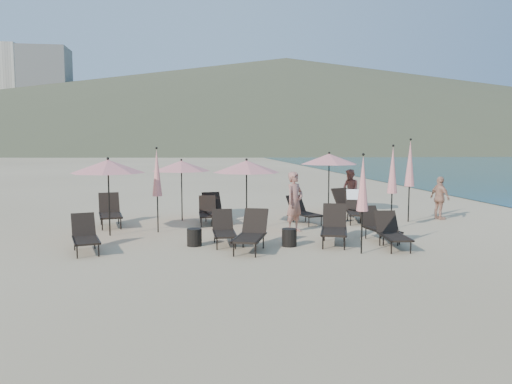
{
  "coord_description": "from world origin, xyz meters",
  "views": [
    {
      "loc": [
        -3.27,
        -12.5,
        2.73
      ],
      "look_at": [
        -1.01,
        3.5,
        1.1
      ],
      "focal_mm": 35.0,
      "sensor_mm": 36.0,
      "label": 1
    }
  ],
  "objects": [
    {
      "name": "lounger_0",
      "position": [
        -5.78,
        0.22,
        0.42
      ],
      "size": [
        0.97,
        1.65,
        0.89
      ],
      "rotation": [
        0.0,
        0.0,
        0.27
      ],
      "color": "black",
      "rests_on": "ground"
    },
    {
      "name": "beachgoer_b",
      "position": [
        3.16,
        6.44,
        0.83
      ],
      "size": [
        0.8,
        0.93,
        1.65
      ],
      "primitive_type": "imported",
      "rotation": [
        0.0,
        0.0,
        -1.34
      ],
      "color": "#9F5F52",
      "rests_on": "ground"
    },
    {
      "name": "lounger_9",
      "position": [
        0.64,
        3.76,
        0.41
      ],
      "size": [
        1.04,
        1.64,
        0.88
      ],
      "rotation": [
        0.0,
        0.0,
        0.33
      ],
      "color": "black",
      "rests_on": "ground"
    },
    {
      "name": "beachgoer_a",
      "position": [
        -0.01,
        2.19,
        0.92
      ],
      "size": [
        0.79,
        0.77,
        1.83
      ],
      "primitive_type": "imported",
      "rotation": [
        0.0,
        0.0,
        0.7
      ],
      "color": "#A76A5A",
      "rests_on": "ground"
    },
    {
      "name": "umbrella_closed_0",
      "position": [
        0.97,
        -0.97,
        1.71
      ],
      "size": [
        0.29,
        0.29,
        2.46
      ],
      "color": "black",
      "rests_on": "ground"
    },
    {
      "name": "ground",
      "position": [
        0.0,
        0.0,
        0.0
      ],
      "size": [
        800.0,
        800.0,
        0.0
      ],
      "primitive_type": "plane",
      "color": "#D6BA8C",
      "rests_on": "ground"
    },
    {
      "name": "lounger_3",
      "position": [
        0.67,
        0.33,
        0.47
      ],
      "size": [
        1.15,
        1.85,
        1.0
      ],
      "rotation": [
        0.0,
        0.0,
        -0.31
      ],
      "color": "black",
      "rests_on": "ground"
    },
    {
      "name": "umbrella_open_0",
      "position": [
        -5.49,
        2.32,
        2.02
      ],
      "size": [
        2.13,
        2.13,
        2.29
      ],
      "color": "black",
      "rests_on": "ground"
    },
    {
      "name": "lounger_6",
      "position": [
        -5.73,
        4.09,
        0.48
      ],
      "size": [
        0.99,
        1.87,
        1.02
      ],
      "rotation": [
        0.0,
        0.0,
        0.19
      ],
      "color": "black",
      "rests_on": "ground"
    },
    {
      "name": "umbrella_closed_3",
      "position": [
        3.08,
        2.2,
        1.84
      ],
      "size": [
        0.31,
        0.31,
        2.65
      ],
      "color": "black",
      "rests_on": "ground"
    },
    {
      "name": "umbrella_closed_2",
      "position": [
        -4.13,
        2.68,
        1.79
      ],
      "size": [
        0.3,
        0.3,
        2.58
      ],
      "color": "black",
      "rests_on": "ground"
    },
    {
      "name": "umbrella_open_3",
      "position": [
        2.09,
        5.75,
        2.08
      ],
      "size": [
        2.19,
        2.19,
        2.36
      ],
      "color": "black",
      "rests_on": "ground"
    },
    {
      "name": "side_table_0",
      "position": [
        -3.07,
        0.52,
        0.23
      ],
      "size": [
        0.39,
        0.39,
        0.46
      ],
      "primitive_type": "cylinder",
      "color": "black",
      "rests_on": "ground"
    },
    {
      "name": "lounger_7",
      "position": [
        -2.56,
        4.08,
        0.41
      ],
      "size": [
        0.6,
        1.54,
        0.88
      ],
      "rotation": [
        0.0,
        0.0,
        -0.01
      ],
      "color": "black",
      "rests_on": "ground"
    },
    {
      "name": "side_table_1",
      "position": [
        -0.61,
        0.13,
        0.23
      ],
      "size": [
        0.4,
        0.4,
        0.47
      ],
      "primitive_type": "cylinder",
      "color": "black",
      "rests_on": "ground"
    },
    {
      "name": "umbrella_closed_1",
      "position": [
        4.26,
        3.51,
        1.98
      ],
      "size": [
        0.33,
        0.33,
        2.85
      ],
      "color": "black",
      "rests_on": "ground"
    },
    {
      "name": "lounger_1",
      "position": [
        -2.28,
        0.66,
        0.4
      ],
      "size": [
        0.59,
        1.51,
        0.86
      ],
      "rotation": [
        0.0,
        0.0,
        0.0
      ],
      "color": "black",
      "rests_on": "ground"
    },
    {
      "name": "umbrella_open_1",
      "position": [
        -1.41,
        2.75,
        1.97
      ],
      "size": [
        2.07,
        2.07,
        2.23
      ],
      "color": "black",
      "rests_on": "ground"
    },
    {
      "name": "lounger_5",
      "position": [
        1.98,
        -0.42,
        0.41
      ],
      "size": [
        0.72,
        1.58,
        0.88
      ],
      "rotation": [
        0.0,
        0.0,
        -0.09
      ],
      "color": "black",
      "rests_on": "ground"
    },
    {
      "name": "lounger_2",
      "position": [
        -1.66,
        -0.2,
        0.45
      ],
      "size": [
        1.16,
        1.81,
        0.97
      ],
      "rotation": [
        0.0,
        0.0,
        -0.33
      ],
      "color": "black",
      "rests_on": "ground"
    },
    {
      "name": "lounger_10",
      "position": [
        2.55,
        4.41,
        0.49
      ],
      "size": [
        1.23,
        1.93,
        1.04
      ],
      "rotation": [
        0.0,
        0.0,
        0.33
      ],
      "color": "black",
      "rests_on": "ground"
    },
    {
      "name": "lounger_8",
      "position": [
        -2.31,
        4.29,
        0.45
      ],
      "size": [
        0.89,
        1.77,
        0.97
      ],
      "rotation": [
        0.0,
        0.0,
        0.15
      ],
      "color": "black",
      "rests_on": "ground"
    },
    {
      "name": "umbrella_open_2",
      "position": [
        -3.42,
        4.86,
        1.9
      ],
      "size": [
        2.0,
        2.0,
        2.15
      ],
      "color": "black",
      "rests_on": "ground"
    },
    {
      "name": "beachgoer_c",
      "position": [
        5.57,
        3.84,
        0.76
      ],
      "size": [
        0.57,
        0.95,
        1.52
      ],
      "primitive_type": "imported",
      "rotation": [
        0.0,
        0.0,
        1.81
      ],
      "color": "tan",
      "rests_on": "ground"
    },
    {
      "name": "lounger_4",
      "position": [
        2.01,
        0.6,
        0.41
      ],
      "size": [
        0.79,
        1.6,
        0.89
      ],
      "rotation": [
        0.0,
        0.0,
        0.13
      ],
      "color": "black",
      "rests_on": "ground"
    },
    {
      "name": "lounger_11",
      "position": [
        2.48,
        3.77,
        0.5
      ],
      "size": [
        0.98,
        1.78,
        1.05
      ],
      "rotation": [
        0.0,
        0.0,
        -0.23
      ],
      "color": "black",
      "rests_on": "ground"
    },
    {
      "name": "volcanic_headland",
      "position": [
        71.37,
        302.62,
        26.49
      ],
      "size": [
        690.0,
        690.0,
        55.0
      ],
      "color": "brown",
      "rests_on": "ground"
    },
    {
      "name": "hotel_skyline",
      "position": [
        -93.62,
        271.21,
        24.18
      ],
      "size": [
        109.0,
        82.0,
        55.0
      ],
      "color": "beige",
      "rests_on": "ground"
    }
  ]
}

